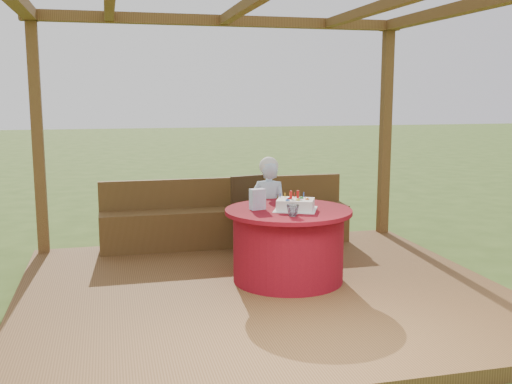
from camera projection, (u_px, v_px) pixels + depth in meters
ground at (262, 300)px, 5.66m from camera, size 60.00×60.00×0.00m
deck at (262, 294)px, 5.65m from camera, size 4.50×4.00×0.12m
pergola at (263, 39)px, 5.28m from camera, size 4.50×4.00×2.72m
bench at (227, 223)px, 7.25m from camera, size 3.00×0.42×0.80m
table at (288, 244)px, 5.83m from camera, size 1.23×1.23×0.71m
chair at (252, 210)px, 6.94m from camera, size 0.51×0.51×0.87m
elderly_woman at (269, 207)px, 6.60m from camera, size 0.46×0.38×1.13m
birthday_cake at (296, 204)px, 5.74m from camera, size 0.52×0.52×0.18m
gift_bag at (257, 199)px, 5.75m from camera, size 0.15×0.11×0.20m
drinking_glass at (293, 210)px, 5.44m from camera, size 0.14×0.14×0.11m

